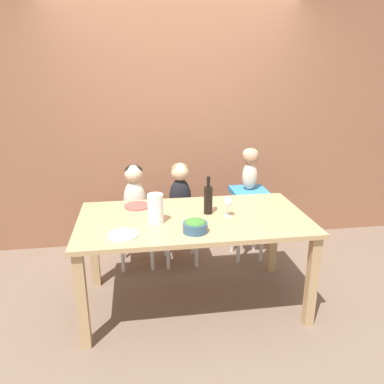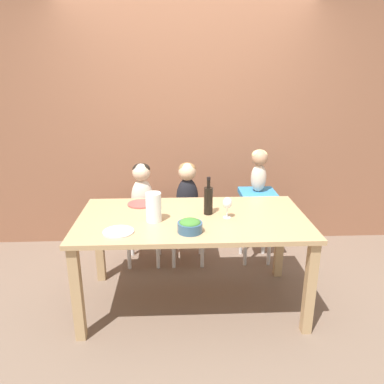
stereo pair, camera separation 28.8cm
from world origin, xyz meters
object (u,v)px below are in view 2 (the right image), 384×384
Objects in this scene: chair_far_center at (187,224)px; chair_right_highchair at (257,208)px; chair_far_left at (144,225)px; person_child_center at (187,188)px; person_baby_right at (259,167)px; dinner_plate_front_left at (118,232)px; dinner_plate_back_left at (141,204)px; person_child_left at (142,189)px; wine_bottle at (208,200)px; paper_towel_roll at (154,207)px; salad_bowl_large at (190,226)px; wine_glass_near at (227,203)px.

chair_right_highchair is at bearing 0.00° from chair_far_center.
chair_far_left is at bearing -180.00° from chair_right_highchair.
person_child_center reaches higher than chair_far_center.
person_baby_right is 1.56m from dinner_plate_front_left.
person_child_center reaches higher than dinner_plate_back_left.
person_child_left is 0.43m from person_child_center.
person_child_center is at bearing 179.88° from chair_right_highchair.
dinner_plate_front_left is (-1.19, -0.98, 0.21)m from chair_right_highchair.
person_child_center is at bearing -179.96° from person_baby_right.
paper_towel_roll is (-0.42, -0.13, -0.01)m from wine_bottle.
wine_bottle reaches higher than dinner_plate_front_left.
salad_bowl_large is (-0.69, -0.99, 0.25)m from chair_right_highchair.
person_child_center is 0.69m from wine_bottle.
wine_glass_near is at bearing -46.44° from chair_far_left.
salad_bowl_large is (0.42, -1.00, 0.05)m from person_child_left.
chair_far_center is 2.16× the size of paper_towel_roll.
wine_bottle reaches higher than chair_far_left.
person_baby_right reaches higher than dinner_plate_back_left.
chair_right_highchair is 1.18m from dinner_plate_back_left.
chair_far_left is at bearing 93.18° from dinner_plate_back_left.
person_baby_right is 1.35× the size of wine_bottle.
chair_far_left is 1.18× the size of person_baby_right.
person_child_left is at bearing 179.81° from chair_far_center.
chair_far_left is 1.59× the size of wine_bottle.
person_baby_right is 2.31× the size of salad_bowl_large.
person_child_center is (0.00, 0.00, 0.37)m from chair_far_center.
dinner_plate_back_left is at bearing -86.82° from chair_far_left.
person_baby_right is 1.87× the size of dinner_plate_front_left.
person_baby_right is 0.85m from wine_glass_near.
salad_bowl_large reaches higher than dinner_plate_front_left.
dinner_plate_front_left reaches higher than chair_far_center.
person_child_center is 2.48× the size of dinner_plate_front_left.
chair_far_center is 2.20× the size of dinner_plate_back_left.
salad_bowl_large is at bearing -124.79° from person_baby_right.
paper_towel_roll is at bearing -78.90° from chair_far_left.
chair_right_highchair is at bearing -0.07° from person_child_left.
chair_far_left is 1.12m from chair_right_highchair.
chair_far_center is at bearing -179.84° from person_baby_right.
chair_far_center is at bearing -180.00° from chair_right_highchair.
dinner_plate_back_left is at bearing 124.56° from salad_bowl_large.
person_baby_right is 1.18m from dinner_plate_back_left.
person_child_center reaches higher than chair_right_highchair.
person_child_left is 1.00× the size of person_child_center.
wine_bottle is (-0.54, -0.66, -0.09)m from person_baby_right.
person_baby_right is (1.11, 0.00, 0.21)m from person_child_left.
salad_bowl_large is (-0.69, -1.00, -0.16)m from person_baby_right.
chair_far_center is at bearing 70.78° from paper_towel_roll.
wine_bottle is at bearing 65.04° from salad_bowl_large.
wine_bottle is 1.36× the size of paper_towel_roll.
wine_glass_near is at bearing -69.47° from person_child_center.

